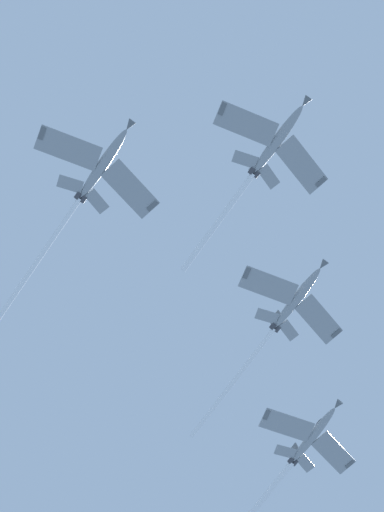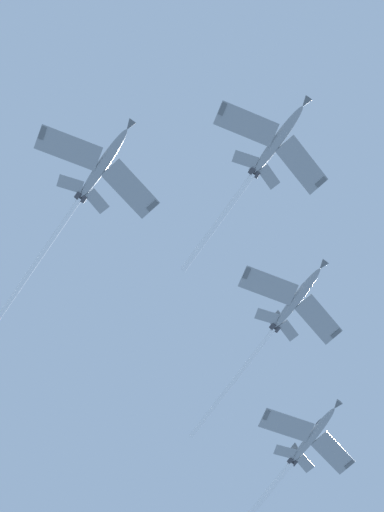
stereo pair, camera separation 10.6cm
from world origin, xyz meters
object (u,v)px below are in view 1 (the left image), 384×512
object	(u,v)px
jet_right_wing	(88,186)
jet_left_outer	(292,462)
jet_left_wing	(282,318)
jet_lead	(263,161)

from	to	relation	value
jet_right_wing	jet_left_outer	distance (m)	59.03
jet_left_wing	jet_left_outer	distance (m)	27.01
jet_left_wing	jet_lead	bearing A→B (deg)	-60.59
jet_lead	jet_right_wing	bearing A→B (deg)	-147.09
jet_lead	jet_left_outer	distance (m)	52.86
jet_lead	jet_left_wing	xyz separation A→B (m)	(-12.55, 22.26, -3.95)
jet_lead	jet_right_wing	xyz separation A→B (m)	(-21.33, -13.80, -3.82)
jet_left_wing	jet_left_outer	world-z (taller)	jet_left_wing
jet_right_wing	jet_left_outer	size ratio (longest dim) A/B	1.01
jet_lead	jet_left_wing	distance (m)	25.86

